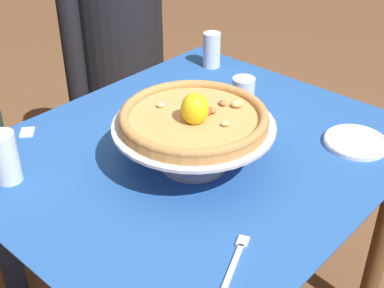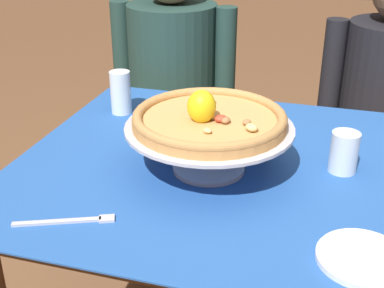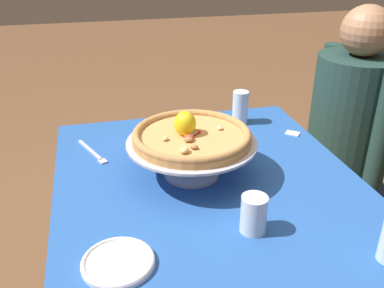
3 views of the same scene
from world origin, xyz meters
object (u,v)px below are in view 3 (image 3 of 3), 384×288
(pizza_stand, at_px, (192,150))
(pizza, at_px, (191,135))
(water_glass_back_left, at_px, (240,109))
(water_glass_side_right, at_px, (253,216))
(side_plate, at_px, (118,262))
(sugar_packet, at_px, (293,133))
(diner_left, at_px, (345,147))
(dinner_fork, at_px, (93,153))

(pizza_stand, bearing_deg, pizza, -110.06)
(water_glass_back_left, distance_m, water_glass_side_right, 0.70)
(side_plate, relative_size, sugar_packet, 3.43)
(sugar_packet, bearing_deg, side_plate, -51.55)
(water_glass_back_left, bearing_deg, diner_left, 90.26)
(pizza_stand, relative_size, water_glass_back_left, 3.06)
(side_plate, relative_size, diner_left, 0.14)
(water_glass_side_right, xyz_separation_m, sugar_packet, (-0.52, 0.36, -0.04))
(pizza, distance_m, water_glass_back_left, 0.46)
(water_glass_side_right, distance_m, diner_left, 1.00)
(water_glass_back_left, height_order, sugar_packet, water_glass_back_left)
(pizza, relative_size, water_glass_back_left, 2.76)
(pizza_stand, bearing_deg, dinner_fork, -125.87)
(pizza, xyz_separation_m, diner_left, (-0.36, 0.80, -0.31))
(water_glass_side_right, height_order, sugar_packet, water_glass_side_right)
(pizza_stand, relative_size, dinner_fork, 2.02)
(pizza, bearing_deg, dinner_fork, -125.92)
(pizza_stand, bearing_deg, water_glass_side_right, 15.25)
(sugar_packet, bearing_deg, water_glass_side_right, -34.94)
(pizza_stand, height_order, water_glass_side_right, pizza_stand)
(pizza_stand, xyz_separation_m, sugar_packet, (-0.20, 0.45, -0.09))
(sugar_packet, bearing_deg, dinner_fork, -91.20)
(pizza, distance_m, sugar_packet, 0.51)
(side_plate, xyz_separation_m, dinner_fork, (-0.58, -0.04, -0.01))
(pizza_stand, height_order, water_glass_back_left, water_glass_back_left)
(side_plate, bearing_deg, pizza, 144.12)
(water_glass_side_right, bearing_deg, water_glass_back_left, 163.39)
(pizza_stand, bearing_deg, side_plate, -36.02)
(pizza, xyz_separation_m, water_glass_side_right, (0.31, 0.09, -0.09))
(water_glass_side_right, distance_m, sugar_packet, 0.63)
(water_glass_side_right, bearing_deg, sugar_packet, 145.06)
(pizza, relative_size, water_glass_side_right, 3.58)
(pizza_stand, distance_m, pizza, 0.05)
(pizza, relative_size, dinner_fork, 1.83)
(side_plate, bearing_deg, dinner_fork, -176.27)
(side_plate, height_order, sugar_packet, side_plate)
(pizza_stand, xyz_separation_m, dinner_fork, (-0.22, -0.30, -0.08))
(dinner_fork, height_order, sugar_packet, dinner_fork)
(pizza, relative_size, sugar_packet, 7.28)
(water_glass_side_right, distance_m, dinner_fork, 0.66)
(dinner_fork, bearing_deg, diner_left, 97.19)
(pizza, xyz_separation_m, water_glass_back_left, (-0.35, 0.29, -0.08))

